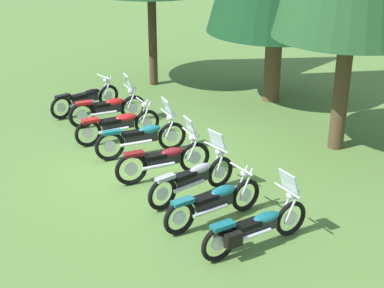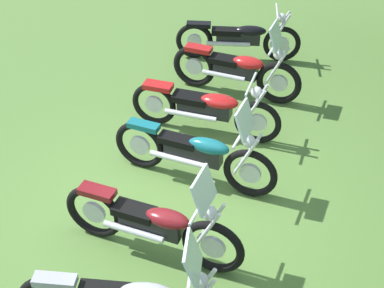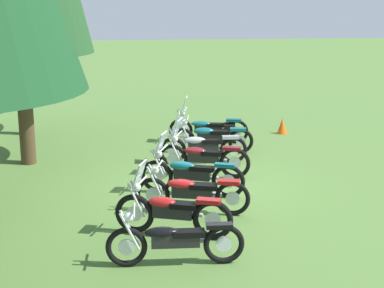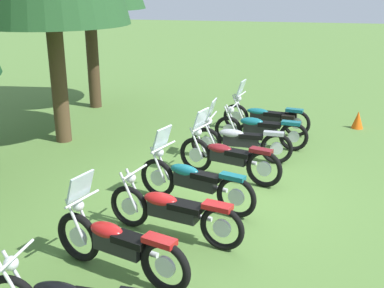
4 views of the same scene
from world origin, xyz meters
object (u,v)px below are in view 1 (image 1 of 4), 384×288
Objects in this scene: motorcycle_5 at (194,177)px; motorcycle_6 at (215,201)px; motorcycle_2 at (119,124)px; motorcycle_3 at (143,137)px; motorcycle_1 at (109,108)px; motorcycle_7 at (255,226)px; motorcycle_0 at (86,98)px; motorcycle_4 at (165,159)px.

motorcycle_6 is at bearing -107.53° from motorcycle_5.
motorcycle_2 is 1.02× the size of motorcycle_3.
motorcycle_1 is at bearing 79.66° from motorcycle_5.
motorcycle_7 is (6.94, -1.61, -0.02)m from motorcycle_1.
motorcycle_0 is 7.21m from motorcycle_6.
motorcycle_3 is 0.98× the size of motorcycle_7.
motorcycle_1 is 3.80m from motorcycle_4.
motorcycle_4 is (3.66, -1.00, -0.00)m from motorcycle_1.
motorcycle_3 is at bearing 83.46° from motorcycle_6.
motorcycle_7 reaches higher than motorcycle_2.
motorcycle_4 is (1.36, -0.42, -0.00)m from motorcycle_3.
motorcycle_7 is (3.28, -0.61, -0.02)m from motorcycle_4.
motorcycle_6 is (1.02, -0.38, -0.02)m from motorcycle_5.
motorcycle_1 is at bearing -90.71° from motorcycle_0.
motorcycle_3 is at bearing 80.48° from motorcycle_5.
motorcycle_2 reaches higher than motorcycle_0.
motorcycle_5 is at bearing -85.44° from motorcycle_2.
motorcycle_3 reaches higher than motorcycle_0.
motorcycle_5 is (1.10, -0.11, -0.01)m from motorcycle_4.
motorcycle_6 is (4.64, -1.01, -0.01)m from motorcycle_2.
motorcycle_3 is 1.03× the size of motorcycle_4.
motorcycle_0 is 1.02× the size of motorcycle_3.
motorcycle_4 is (2.51, -0.52, 0.02)m from motorcycle_2.
motorcycle_2 is 0.99× the size of motorcycle_7.
motorcycle_4 reaches higher than motorcycle_2.
motorcycle_6 is 0.99× the size of motorcycle_7.
motorcycle_0 is 8.36m from motorcycle_7.
motorcycle_3 is 0.98× the size of motorcycle_5.
motorcycle_4 is at bearing -88.19° from motorcycle_3.
motorcycle_2 is 1.01× the size of motorcycle_6.
motorcycle_4 is 2.18m from motorcycle_6.
motorcycle_5 is (6.02, -1.16, 0.03)m from motorcycle_0.
motorcycle_1 is 0.95× the size of motorcycle_3.
motorcycle_5 is at bearing 77.86° from motorcycle_6.
motorcycle_6 is at bearing -84.47° from motorcycle_4.
motorcycle_3 is 2.52m from motorcycle_5.
motorcycle_3 reaches higher than motorcycle_6.
motorcycle_7 is at bearing -86.52° from motorcycle_2.
motorcycle_7 is at bearing -99.93° from motorcycle_5.
motorcycle_4 is 0.96× the size of motorcycle_5.
motorcycle_2 is 2.56m from motorcycle_4.
motorcycle_2 is 4.75m from motorcycle_6.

